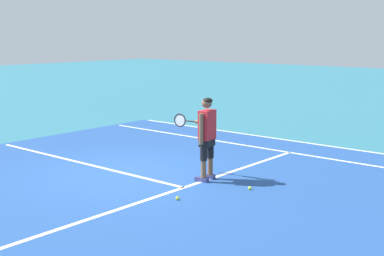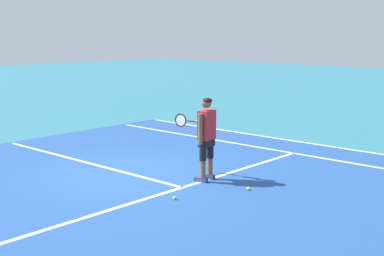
% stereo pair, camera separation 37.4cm
% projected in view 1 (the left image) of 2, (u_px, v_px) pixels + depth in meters
% --- Properties ---
extents(ground_plane, '(80.00, 80.00, 0.00)m').
position_uv_depth(ground_plane, '(127.00, 174.00, 11.37)').
color(ground_plane, teal).
extents(court_inner_surface, '(10.98, 11.13, 0.00)m').
position_uv_depth(court_inner_surface, '(146.00, 179.00, 11.01)').
color(court_inner_surface, '#234C93').
rests_on(court_inner_surface, ground).
extents(line_service, '(8.23, 0.10, 0.01)m').
position_uv_depth(line_service, '(184.00, 188.00, 10.35)').
color(line_service, white).
rests_on(line_service, ground).
extents(line_centre_service, '(0.10, 6.40, 0.01)m').
position_uv_depth(line_centre_service, '(81.00, 163.00, 12.38)').
color(line_centre_service, white).
rests_on(line_centre_service, ground).
extents(line_singles_right, '(0.10, 10.73, 0.01)m').
position_uv_depth(line_singles_right, '(255.00, 147.00, 14.11)').
color(line_singles_right, white).
rests_on(line_singles_right, ground).
extents(line_doubles_right, '(0.10, 10.73, 0.01)m').
position_uv_depth(line_doubles_right, '(282.00, 139.00, 15.14)').
color(line_doubles_right, white).
rests_on(line_doubles_right, ground).
extents(tennis_player, '(0.60, 1.18, 1.71)m').
position_uv_depth(tennis_player, '(206.00, 133.00, 10.73)').
color(tennis_player, navy).
rests_on(tennis_player, ground).
extents(tennis_ball_near_feet, '(0.07, 0.07, 0.07)m').
position_uv_depth(tennis_ball_near_feet, '(250.00, 188.00, 10.21)').
color(tennis_ball_near_feet, '#CCE02D').
rests_on(tennis_ball_near_feet, ground).
extents(tennis_ball_by_baseline, '(0.07, 0.07, 0.07)m').
position_uv_depth(tennis_ball_by_baseline, '(177.00, 198.00, 9.58)').
color(tennis_ball_by_baseline, '#CCE02D').
rests_on(tennis_ball_by_baseline, ground).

